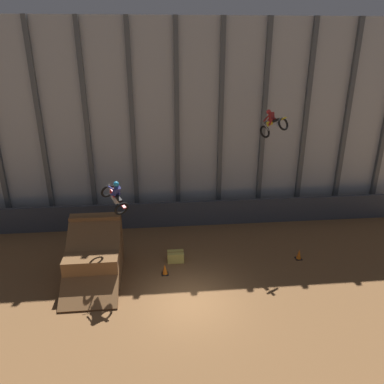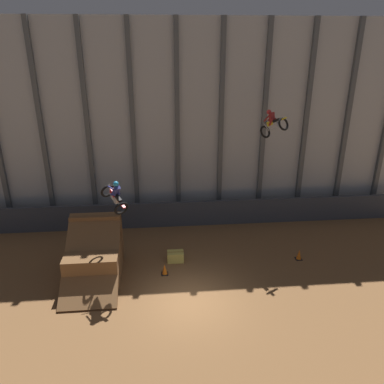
% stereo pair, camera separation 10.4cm
% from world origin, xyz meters
% --- Properties ---
extents(ground_plane, '(60.00, 60.00, 0.00)m').
position_xyz_m(ground_plane, '(0.00, 0.00, 0.00)').
color(ground_plane, brown).
extents(arena_back_wall, '(32.00, 0.40, 12.71)m').
position_xyz_m(arena_back_wall, '(0.00, 9.22, 6.35)').
color(arena_back_wall, '#ADB2B7').
rests_on(arena_back_wall, ground_plane).
extents(lower_barrier, '(31.36, 0.20, 1.69)m').
position_xyz_m(lower_barrier, '(0.00, 7.88, 0.85)').
color(lower_barrier, '#383D47').
rests_on(lower_barrier, ground_plane).
extents(dirt_ramp, '(2.67, 4.53, 2.94)m').
position_xyz_m(dirt_ramp, '(-4.67, 2.85, 1.01)').
color(dirt_ramp, brown).
rests_on(dirt_ramp, ground_plane).
extents(rider_bike_left_air, '(1.52, 1.80, 1.66)m').
position_xyz_m(rider_bike_left_air, '(-3.37, 2.56, 4.43)').
color(rider_bike_left_air, black).
extents(rider_bike_right_air, '(1.51, 1.81, 1.67)m').
position_xyz_m(rider_bike_right_air, '(5.12, 5.83, 7.07)').
color(rider_bike_right_air, black).
extents(traffic_cone_near_ramp, '(0.36, 0.36, 0.58)m').
position_xyz_m(traffic_cone_near_ramp, '(6.37, 3.17, 0.28)').
color(traffic_cone_near_ramp, black).
rests_on(traffic_cone_near_ramp, ground_plane).
extents(traffic_cone_arena_edge, '(0.36, 0.36, 0.58)m').
position_xyz_m(traffic_cone_arena_edge, '(-1.11, 2.39, 0.28)').
color(traffic_cone_arena_edge, black).
rests_on(traffic_cone_arena_edge, ground_plane).
extents(hay_bale_trackside, '(0.91, 0.61, 0.57)m').
position_xyz_m(hay_bale_trackside, '(-0.49, 3.61, 0.28)').
color(hay_bale_trackside, '#CCB751').
rests_on(hay_bale_trackside, ground_plane).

